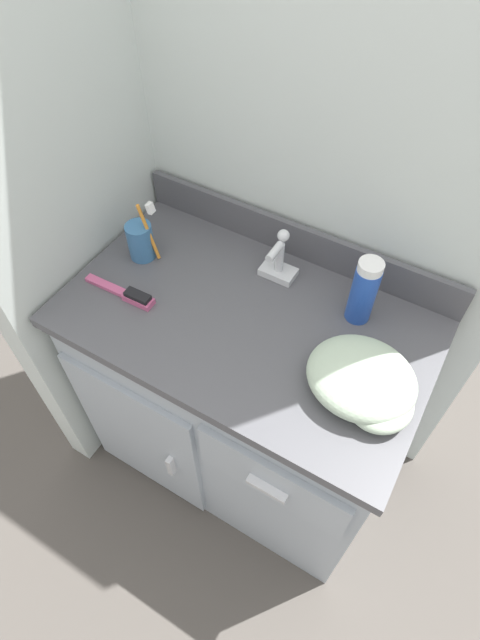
{
  "coord_description": "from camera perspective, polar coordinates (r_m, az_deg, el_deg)",
  "views": [
    {
      "loc": [
        0.37,
        -0.65,
        1.69
      ],
      "look_at": [
        0.0,
        -0.03,
        0.78
      ],
      "focal_mm": 28.0,
      "sensor_mm": 36.0,
      "label": 1
    }
  ],
  "objects": [
    {
      "name": "shaving_cream_can",
      "position": [
        1.16,
        13.95,
        3.2
      ],
      "size": [
        0.06,
        0.06,
        0.18
      ],
      "color": "#234CB2",
      "rests_on": "vanity"
    },
    {
      "name": "vanity",
      "position": [
        1.49,
        0.4,
        -8.59
      ],
      "size": [
        0.89,
        0.55,
        0.76
      ],
      "color": "#9EA8B2",
      "rests_on": "ground_plane"
    },
    {
      "name": "wall_left",
      "position": [
        1.23,
        -20.91,
        19.7
      ],
      "size": [
        0.08,
        0.61,
        2.2
      ],
      "primitive_type": "cube",
      "color": "silver",
      "rests_on": "ground_plane"
    },
    {
      "name": "sink_faucet",
      "position": [
        1.25,
        4.45,
        6.69
      ],
      "size": [
        0.09,
        0.09,
        0.14
      ],
      "color": "silver",
      "rests_on": "vanity"
    },
    {
      "name": "hand_towel",
      "position": [
        1.07,
        14.13,
        -7.01
      ],
      "size": [
        0.24,
        0.21,
        0.09
      ],
      "color": "#A8BCA3",
      "rests_on": "vanity"
    },
    {
      "name": "backsplash",
      "position": [
        1.31,
        6.36,
        9.13
      ],
      "size": [
        0.89,
        0.02,
        0.1
      ],
      "color": "#4C4C51",
      "rests_on": "vanity"
    },
    {
      "name": "toothbrush_cup",
      "position": [
        1.32,
        -11.25,
        8.89
      ],
      "size": [
        0.09,
        0.07,
        0.18
      ],
      "color": "teal",
      "rests_on": "vanity"
    },
    {
      "name": "wall_back",
      "position": [
        1.18,
        9.04,
        21.22
      ],
      "size": [
        1.07,
        0.08,
        2.2
      ],
      "primitive_type": "cube",
      "color": "silver",
      "rests_on": "ground_plane"
    },
    {
      "name": "ground_plane",
      "position": [
        1.84,
        0.43,
        -14.68
      ],
      "size": [
        6.0,
        6.0,
        0.0
      ],
      "primitive_type": "plane",
      "color": "#4C4742"
    },
    {
      "name": "hairbrush",
      "position": [
        1.25,
        -12.67,
        2.89
      ],
      "size": [
        0.2,
        0.04,
        0.03
      ],
      "rotation": [
        0.0,
        0.0,
        0.03
      ],
      "color": "#C1517F",
      "rests_on": "vanity"
    }
  ]
}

